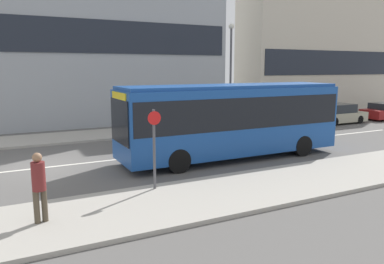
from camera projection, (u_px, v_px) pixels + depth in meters
The scene contains 11 objects.
ground_plane at pixel (48, 167), 15.48m from camera, with size 120.00×120.00×0.00m, color #595654.
sidewalk_near at pixel (73, 220), 9.97m from camera, with size 44.00×3.50×0.13m.
sidewalk_far at pixel (35, 140), 20.97m from camera, with size 44.00×3.50×0.13m.
lane_centerline at pixel (48, 167), 15.48m from camera, with size 41.80×0.16×0.01m.
apartment_block_right_tower at pixel (327, 24), 36.38m from camera, with size 18.63×4.14×16.48m.
city_bus at pixel (231, 116), 16.80m from camera, with size 10.30×2.64×3.33m.
parked_car_0 at pixel (292, 119), 25.32m from camera, with size 4.11×1.90×1.28m.
parked_car_1 at pixel (338, 114), 27.68m from camera, with size 4.15×1.87×1.45m.
pedestrian_near_stop at pixel (39, 183), 9.49m from camera, with size 0.34×0.34×1.84m.
bus_stop_sign at pixel (154, 143), 12.08m from camera, with size 0.44×0.12×2.62m.
street_lamp at pixel (231, 65), 24.53m from camera, with size 0.36×0.36×6.76m.
Camera 1 is at (-1.44, -16.10, 4.06)m, focal length 35.00 mm.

